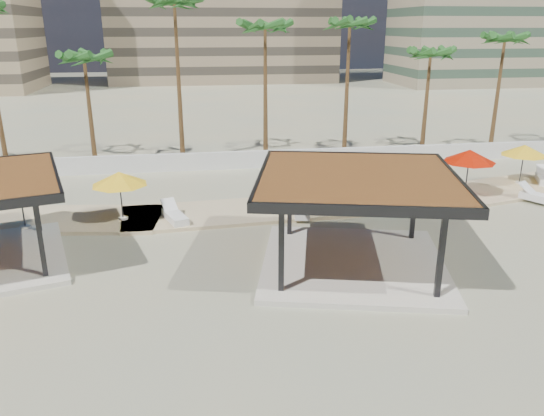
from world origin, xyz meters
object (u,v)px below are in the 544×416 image
(pavilion_central, at_px, (356,212))
(umbrella_a, at_px, (18,184))
(lounger_b, at_px, (302,209))
(lounger_d, at_px, (544,179))
(lounger_a, at_px, (175,216))
(umbrella_c, at_px, (469,156))
(lounger_c, at_px, (540,197))

(pavilion_central, relative_size, umbrella_a, 2.90)
(lounger_b, relative_size, lounger_d, 1.01)
(lounger_a, xyz_separation_m, lounger_d, (22.32, 3.40, 0.00))
(umbrella_c, relative_size, lounger_a, 1.59)
(lounger_c, distance_m, lounger_d, 4.28)
(pavilion_central, distance_m, lounger_d, 17.88)
(umbrella_c, height_order, lounger_c, umbrella_c)
(umbrella_a, bearing_deg, lounger_b, 0.22)
(pavilion_central, height_order, lounger_c, pavilion_central)
(lounger_c, relative_size, lounger_d, 0.99)
(lounger_c, bearing_deg, umbrella_c, 33.72)
(umbrella_c, distance_m, lounger_c, 4.38)
(lounger_b, height_order, lounger_c, lounger_c)
(umbrella_c, distance_m, lounger_a, 16.45)
(umbrella_c, height_order, lounger_d, umbrella_c)
(lounger_b, bearing_deg, umbrella_c, -69.16)
(lounger_a, bearing_deg, pavilion_central, -149.90)
(umbrella_a, bearing_deg, lounger_d, 6.70)
(umbrella_a, distance_m, lounger_a, 7.28)
(pavilion_central, bearing_deg, umbrella_c, 54.65)
(umbrella_a, height_order, lounger_c, umbrella_a)
(pavilion_central, bearing_deg, lounger_a, 153.83)
(lounger_a, relative_size, lounger_c, 1.00)
(lounger_b, bearing_deg, lounger_c, -78.88)
(lounger_a, bearing_deg, umbrella_a, 70.37)
(pavilion_central, distance_m, lounger_a, 9.68)
(lounger_b, distance_m, lounger_c, 13.31)
(pavilion_central, xyz_separation_m, lounger_c, (12.44, 6.08, -1.92))
(lounger_a, bearing_deg, lounger_d, -101.36)
(umbrella_c, bearing_deg, lounger_d, 15.77)
(umbrella_a, relative_size, umbrella_c, 0.86)
(pavilion_central, bearing_deg, umbrella_a, 170.80)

